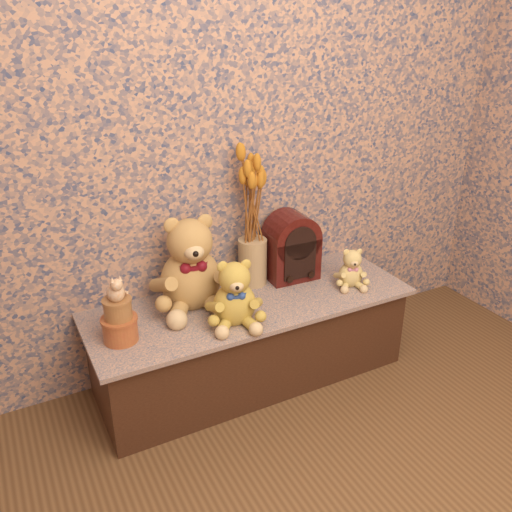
{
  "coord_description": "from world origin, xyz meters",
  "views": [
    {
      "loc": [
        -0.96,
        -0.64,
        1.6
      ],
      "look_at": [
        0.0,
        1.2,
        0.65
      ],
      "focal_mm": 38.27,
      "sensor_mm": 36.0,
      "label": 1
    }
  ],
  "objects": [
    {
      "name": "display_shelf",
      "position": [
        0.0,
        1.25,
        0.2
      ],
      "size": [
        1.46,
        0.53,
        0.41
      ],
      "primitive_type": "cube",
      "color": "#34496A",
      "rests_on": "ground"
    },
    {
      "name": "teddy_large",
      "position": [
        -0.24,
        1.35,
        0.63
      ],
      "size": [
        0.41,
        0.47,
        0.44
      ],
      "primitive_type": null,
      "rotation": [
        0.0,
        0.0,
        -0.17
      ],
      "color": "#AB7742",
      "rests_on": "display_shelf"
    },
    {
      "name": "teddy_medium",
      "position": [
        -0.13,
        1.13,
        0.56
      ],
      "size": [
        0.31,
        0.34,
        0.3
      ],
      "primitive_type": null,
      "rotation": [
        0.0,
        0.0,
        -0.3
      ],
      "color": "#B18A31",
      "rests_on": "display_shelf"
    },
    {
      "name": "teddy_small",
      "position": [
        0.49,
        1.17,
        0.51
      ],
      "size": [
        0.22,
        0.23,
        0.2
      ],
      "primitive_type": null,
      "rotation": [
        0.0,
        0.0,
        -0.41
      ],
      "color": "tan",
      "rests_on": "display_shelf"
    },
    {
      "name": "cathedral_radio",
      "position": [
        0.28,
        1.37,
        0.57
      ],
      "size": [
        0.25,
        0.18,
        0.33
      ],
      "primitive_type": null,
      "rotation": [
        0.0,
        0.0,
        -0.05
      ],
      "color": "#3E0D0B",
      "rests_on": "display_shelf"
    },
    {
      "name": "ceramic_vase",
      "position": [
        0.09,
        1.4,
        0.52
      ],
      "size": [
        0.17,
        0.17,
        0.22
      ],
      "primitive_type": "cylinder",
      "rotation": [
        0.0,
        0.0,
        -0.33
      ],
      "color": "tan",
      "rests_on": "display_shelf"
    },
    {
      "name": "dried_stalks",
      "position": [
        0.09,
        1.4,
        0.82
      ],
      "size": [
        0.25,
        0.25,
        0.38
      ],
      "primitive_type": null,
      "rotation": [
        0.0,
        0.0,
        -0.32
      ],
      "color": "#C3751F",
      "rests_on": "ceramic_vase"
    },
    {
      "name": "biscuit_tin_lower",
      "position": [
        -0.59,
        1.2,
        0.46
      ],
      "size": [
        0.14,
        0.14,
        0.1
      ],
      "primitive_type": "cylinder",
      "rotation": [
        0.0,
        0.0,
        0.02
      ],
      "color": "#BC7C37",
      "rests_on": "display_shelf"
    },
    {
      "name": "biscuit_tin_upper",
      "position": [
        -0.59,
        1.2,
        0.55
      ],
      "size": [
        0.13,
        0.13,
        0.08
      ],
      "primitive_type": "cylinder",
      "rotation": [
        0.0,
        0.0,
        0.31
      ],
      "color": "tan",
      "rests_on": "biscuit_tin_lower"
    },
    {
      "name": "cat_figurine",
      "position": [
        -0.59,
        1.2,
        0.64
      ],
      "size": [
        0.09,
        0.09,
        0.11
      ],
      "primitive_type": null,
      "rotation": [
        0.0,
        0.0,
        0.05
      ],
      "color": "silver",
      "rests_on": "biscuit_tin_upper"
    }
  ]
}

